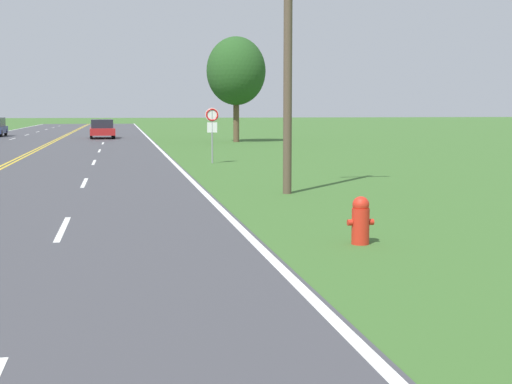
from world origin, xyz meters
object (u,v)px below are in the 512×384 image
at_px(traffic_sign, 212,122).
at_px(car_red_sedan_receding, 102,129).
at_px(fire_hydrant, 361,220).
at_px(tree_mid_treeline, 236,71).

bearing_deg(traffic_sign, car_red_sedan_receding, 100.75).
xyz_separation_m(fire_hydrant, car_red_sedan_receding, (-5.52, 47.50, 0.36)).
xyz_separation_m(fire_hydrant, tree_mid_treeline, (4.17, 39.19, 4.63)).
distance_m(fire_hydrant, traffic_sign, 19.25).
bearing_deg(fire_hydrant, traffic_sign, 90.44).
height_order(fire_hydrant, car_red_sedan_receding, car_red_sedan_receding).
xyz_separation_m(tree_mid_treeline, car_red_sedan_receding, (-9.69, 8.31, -4.27)).
relative_size(fire_hydrant, traffic_sign, 0.35).
height_order(fire_hydrant, traffic_sign, traffic_sign).
bearing_deg(car_red_sedan_receding, tree_mid_treeline, 46.99).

